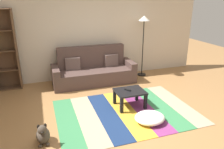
{
  "coord_description": "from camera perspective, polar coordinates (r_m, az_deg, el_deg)",
  "views": [
    {
      "loc": [
        -1.43,
        -3.63,
        2.29
      ],
      "look_at": [
        0.05,
        0.73,
        0.65
      ],
      "focal_mm": 35.03,
      "sensor_mm": 36.0,
      "label": 1
    }
  ],
  "objects": [
    {
      "name": "coffee_table",
      "position": [
        4.77,
        4.68,
        -5.01
      ],
      "size": [
        0.63,
        0.52,
        0.37
      ],
      "color": "black",
      "rests_on": "rug"
    },
    {
      "name": "dog",
      "position": [
        3.88,
        -17.58,
        -14.7
      ],
      "size": [
        0.22,
        0.35,
        0.4
      ],
      "color": "#473D33",
      "rests_on": "ground_plane"
    },
    {
      "name": "back_wall",
      "position": [
        6.41,
        -5.7,
        11.08
      ],
      "size": [
        6.8,
        0.1,
        2.7
      ],
      "primitive_type": "cube",
      "color": "beige",
      "rests_on": "ground_plane"
    },
    {
      "name": "rug",
      "position": [
        4.67,
        3.64,
        -9.69
      ],
      "size": [
        2.85,
        2.01,
        0.01
      ],
      "color": "#387F4C",
      "rests_on": "ground_plane"
    },
    {
      "name": "pouf",
      "position": [
        4.33,
        9.81,
        -11.05
      ],
      "size": [
        0.59,
        0.52,
        0.18
      ],
      "primitive_type": "ellipsoid",
      "color": "white",
      "rests_on": "rug"
    },
    {
      "name": "standing_lamp",
      "position": [
        6.52,
        8.31,
        12.37
      ],
      "size": [
        0.32,
        0.32,
        1.79
      ],
      "color": "black",
      "rests_on": "ground_plane"
    },
    {
      "name": "ground_plane",
      "position": [
        4.52,
        2.47,
        -10.83
      ],
      "size": [
        14.0,
        14.0,
        0.0
      ],
      "primitive_type": "plane",
      "color": "#9E7042"
    },
    {
      "name": "couch",
      "position": [
        6.13,
        -4.83,
        0.96
      ],
      "size": [
        2.26,
        0.8,
        1.0
      ],
      "color": "#4C3833",
      "rests_on": "ground_plane"
    },
    {
      "name": "tv_remote",
      "position": [
        4.75,
        4.1,
        -4.01
      ],
      "size": [
        0.12,
        0.15,
        0.02
      ],
      "primitive_type": "cube",
      "rotation": [
        0.0,
        0.0,
        0.57
      ],
      "color": "black",
      "rests_on": "coffee_table"
    }
  ]
}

